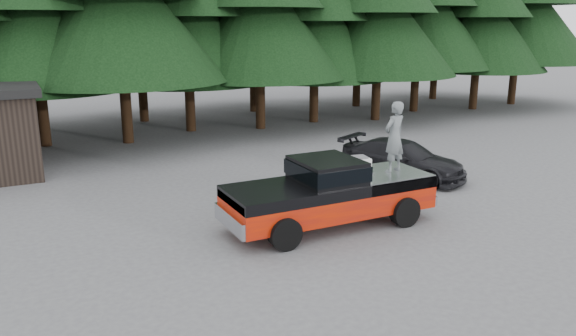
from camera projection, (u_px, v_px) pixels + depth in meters
name	position (u px, v px, depth m)	size (l,w,h in m)	color
ground	(286.00, 246.00, 14.18)	(120.00, 120.00, 0.00)	#4B4B4E
pickup_truck	(329.00, 203.00, 15.45)	(6.00, 2.04, 1.33)	#C11F00
truck_cab	(327.00, 170.00, 15.16)	(1.66, 1.90, 0.59)	black
air_compressor	(358.00, 166.00, 15.90)	(0.61, 0.51, 0.42)	white
man_on_bed	(394.00, 137.00, 15.87)	(0.74, 0.48, 2.02)	slate
parked_car	(402.00, 159.00, 20.27)	(1.89, 4.64, 1.35)	black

